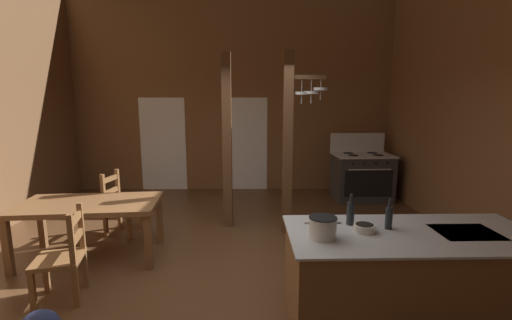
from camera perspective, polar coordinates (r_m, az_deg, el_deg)
ground_plane at (r=4.30m, az=-6.98°, el=-18.88°), size 7.68×8.68×0.10m
wall_back at (r=7.77m, az=-3.90°, el=11.13°), size 7.68×0.14×4.36m
glazed_door_back_left at (r=8.00m, az=-14.97°, el=2.50°), size 1.00×0.01×2.05m
glazed_panel_back_right at (r=7.74m, az=-1.29°, el=2.59°), size 0.84×0.01×2.05m
kitchen_island at (r=3.53m, az=23.73°, el=-17.51°), size 2.18×1.00×0.88m
stove_range at (r=7.35m, az=16.92°, el=-2.54°), size 1.18×0.87×1.32m
support_post_with_pot_rack at (r=5.16m, az=5.67°, el=3.78°), size 0.64×0.22×2.71m
support_post_center at (r=5.42m, az=-4.75°, el=2.88°), size 0.14×0.14×2.71m
dining_table at (r=4.91m, az=-25.65°, el=-7.25°), size 1.78×1.05×0.74m
ladderback_chair_near_window at (r=4.12m, az=-28.96°, el=-13.73°), size 0.53×0.53×0.95m
ladderback_chair_by_post at (r=5.68m, az=-21.38°, el=-6.77°), size 0.51×0.51×0.95m
stockpot_on_counter at (r=2.98m, az=10.88°, el=-10.79°), size 0.30×0.23×0.18m
mixing_bowl_on_counter at (r=3.22m, az=17.34°, el=-10.58°), size 0.19×0.19×0.07m
bottle_tall_on_counter at (r=3.33m, az=20.95°, el=-8.72°), size 0.06×0.06×0.28m
bottle_short_on_counter at (r=3.33m, az=15.22°, el=-8.30°), size 0.07×0.07×0.29m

